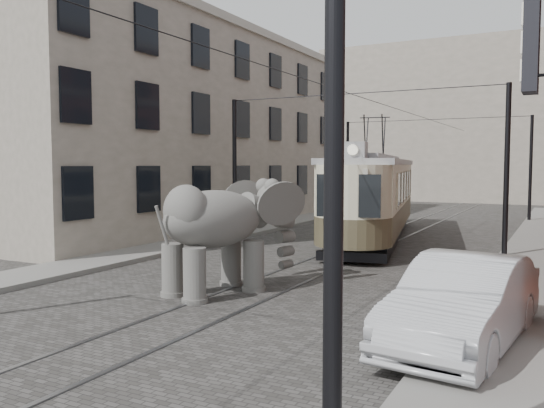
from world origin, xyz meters
The scene contains 10 objects.
ground centered at (0.00, 0.00, 0.00)m, with size 120.00×120.00×0.00m, color #474441.
tram_rails centered at (0.00, 0.00, 0.01)m, with size 1.54×80.00×0.02m, color slate, non-canonical shape.
sidewalk_right centered at (6.00, 0.00, 0.07)m, with size 2.00×60.00×0.15m, color slate.
sidewalk_left centered at (-6.50, 0.00, 0.07)m, with size 2.00×60.00×0.15m, color slate.
stucco_building centered at (-11.00, 10.00, 5.00)m, with size 7.00×24.00×10.00m, color gray.
distant_block centered at (0.00, 40.00, 7.00)m, with size 28.00×10.00×14.00m, color gray.
catenary centered at (-0.20, 5.00, 3.00)m, with size 11.00×30.20×6.00m, color black, non-canonical shape.
tram centered at (-0.38, 9.01, 2.66)m, with size 2.77×13.40×5.32m, color beige, non-canonical shape.
elephant centered at (-0.79, -2.89, 1.45)m, with size 2.61×4.75×2.91m, color #5E5C56, non-canonical shape.
parked_car centered at (5.47, -4.37, 0.81)m, with size 1.72×4.90×1.62m, color #B6B7BB.
Camera 1 is at (7.03, -14.67, 3.25)m, focal length 37.29 mm.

